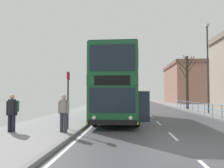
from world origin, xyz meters
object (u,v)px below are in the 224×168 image
object	(u,v)px
bus_stop_sign_near	(68,94)
bare_tree_far_00	(187,80)
pedestrian_with_backpack	(12,110)
pedestrian_companion	(64,111)
background_building_00	(200,83)
double_decker_bus_main	(119,87)
street_lamp_far_side	(208,62)

from	to	relation	value
bus_stop_sign_near	bare_tree_far_00	world-z (taller)	bare_tree_far_00
pedestrian_with_backpack	bus_stop_sign_near	xyz separation A→B (m)	(2.22, 1.12, 0.74)
pedestrian_companion	bus_stop_sign_near	bearing A→B (deg)	94.05
pedestrian_with_backpack	background_building_00	distance (m)	49.43
bus_stop_sign_near	background_building_00	size ratio (longest dim) A/B	0.16
pedestrian_companion	bus_stop_sign_near	size ratio (longest dim) A/B	0.60
pedestrian_with_backpack	bus_stop_sign_near	world-z (taller)	bus_stop_sign_near
double_decker_bus_main	street_lamp_far_side	size ratio (longest dim) A/B	1.37
pedestrian_with_backpack	bus_stop_sign_near	bearing A→B (deg)	26.66
street_lamp_far_side	background_building_00	distance (m)	33.68
bus_stop_sign_near	bare_tree_far_00	bearing A→B (deg)	60.63
pedestrian_with_backpack	bare_tree_far_00	distance (m)	22.74
pedestrian_with_backpack	bare_tree_far_00	xyz separation A→B (m)	(12.28, 18.98, 2.45)
double_decker_bus_main	pedestrian_companion	distance (m)	7.10
pedestrian_companion	street_lamp_far_side	size ratio (longest dim) A/B	0.20
street_lamp_far_side	double_decker_bus_main	bearing A→B (deg)	-146.36
pedestrian_companion	background_building_00	distance (m)	48.41
street_lamp_far_side	background_building_00	world-z (taller)	background_building_00
pedestrian_companion	bus_stop_sign_near	distance (m)	1.28
pedestrian_with_backpack	street_lamp_far_side	size ratio (longest dim) A/B	0.20
pedestrian_with_backpack	double_decker_bus_main	bearing A→B (deg)	56.09
double_decker_bus_main	background_building_00	xyz separation A→B (m)	(16.74, 37.79, 2.01)
pedestrian_with_backpack	background_building_00	world-z (taller)	background_building_00
double_decker_bus_main	bare_tree_far_00	size ratio (longest dim) A/B	1.67
pedestrian_with_backpack	bare_tree_far_00	world-z (taller)	bare_tree_far_00
pedestrian_with_backpack	street_lamp_far_side	world-z (taller)	street_lamp_far_side
pedestrian_with_backpack	bus_stop_sign_near	distance (m)	2.59
bus_stop_sign_near	street_lamp_far_side	size ratio (longest dim) A/B	0.34
street_lamp_far_side	bare_tree_far_00	bearing A→B (deg)	91.49
pedestrian_with_backpack	pedestrian_companion	world-z (taller)	pedestrian_with_backpack
street_lamp_far_side	bare_tree_far_00	world-z (taller)	street_lamp_far_side
pedestrian_with_backpack	bare_tree_far_00	bearing A→B (deg)	57.11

